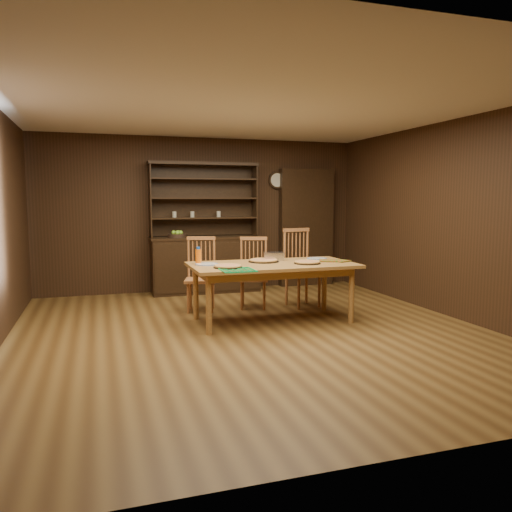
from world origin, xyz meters
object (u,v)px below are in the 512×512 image
object	(u,v)px
juice_bottle	(198,256)
dining_table	(273,269)
china_hutch	(205,257)
chair_right	(300,265)
chair_center	(253,270)
chair_left	(201,271)

from	to	relation	value
juice_bottle	dining_table	bearing A→B (deg)	-14.15
juice_bottle	china_hutch	bearing A→B (deg)	75.83
chair_right	juice_bottle	distance (m)	1.74
chair_right	chair_center	bearing A→B (deg)	161.97
chair_right	juice_bottle	world-z (taller)	chair_right
chair_left	china_hutch	bearing A→B (deg)	91.57
dining_table	juice_bottle	bearing A→B (deg)	165.85
dining_table	chair_left	xyz separation A→B (m)	(-0.74, 0.93, -0.13)
china_hutch	chair_center	size ratio (longest dim) A/B	2.13
chair_left	dining_table	bearing A→B (deg)	-35.61
dining_table	chair_right	distance (m)	1.08
china_hutch	chair_left	bearing A→B (deg)	-104.39
chair_left	chair_center	xyz separation A→B (m)	(0.76, -0.04, -0.01)
chair_center	chair_right	distance (m)	0.70
dining_table	juice_bottle	size ratio (longest dim) A/B	9.57
chair_center	chair_right	xyz separation A→B (m)	(0.69, -0.09, 0.06)
juice_bottle	chair_center	bearing A→B (deg)	35.44
china_hutch	chair_right	bearing A→B (deg)	-53.17
china_hutch	juice_bottle	distance (m)	2.13
chair_left	chair_right	world-z (taller)	chair_right
china_hutch	juice_bottle	xyz separation A→B (m)	(-0.52, -2.05, 0.25)
chair_left	chair_center	bearing A→B (deg)	13.22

